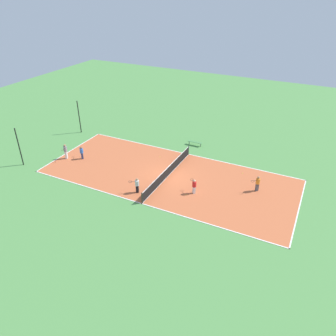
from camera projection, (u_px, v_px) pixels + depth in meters
ground_plane at (168, 176)px, 31.95m from camera, size 80.00×80.00×0.00m
court_surface at (168, 176)px, 31.94m from camera, size 10.28×24.46×0.02m
tennis_net at (168, 171)px, 31.67m from camera, size 10.08×0.10×1.04m
bench at (195, 142)px, 37.65m from camera, size 0.36×1.73×0.45m
player_center_orange at (258, 183)px, 29.26m from camera, size 0.92×0.87×1.51m
player_baseline_gray at (65, 150)px, 34.56m from camera, size 0.99×0.64×1.66m
player_near_blue at (82, 152)px, 34.61m from camera, size 0.87×0.92×1.38m
player_far_white at (137, 184)px, 29.06m from camera, size 0.71×0.98×1.47m
player_coach_red at (194, 186)px, 28.98m from camera, size 0.91×0.88×1.39m
tennis_ball_left_sideline at (186, 195)px, 29.09m from camera, size 0.07×0.07×0.07m
tennis_ball_right_alley at (170, 165)px, 33.72m from camera, size 0.07×0.07×0.07m
tennis_ball_far_baseline at (243, 173)px, 32.30m from camera, size 0.07×0.07×0.07m
tennis_ball_near_net at (160, 157)px, 35.28m from camera, size 0.07×0.07×0.07m
fence_post_back_left at (19, 147)px, 32.89m from camera, size 0.12×0.12×4.08m
fence_post_back_right at (79, 117)px, 40.05m from camera, size 0.12×0.12×4.08m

